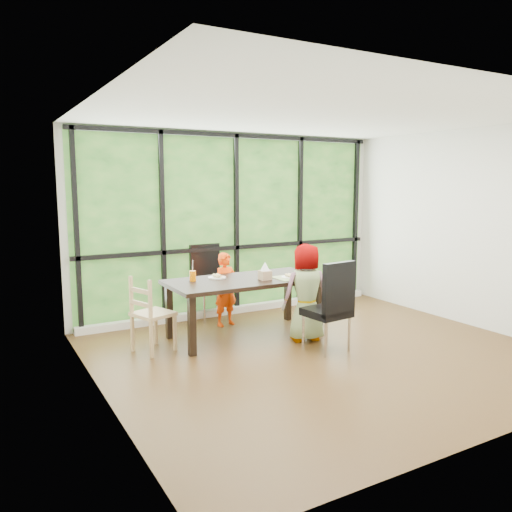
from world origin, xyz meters
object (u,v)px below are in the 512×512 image
chair_end_beech (153,314)px  child_older (307,292)px  child_toddler (226,289)px  plate_near (290,277)px  orange_cup (193,276)px  dining_table (245,307)px  green_cup (312,271)px  chair_window_leather (210,283)px  tissue_box (265,275)px  chair_interior_leather (327,306)px  plate_far (217,277)px

chair_end_beech → child_older: bearing=-125.6°
child_toddler → child_older: (0.59, -1.11, 0.10)m
child_older → plate_near: child_older is taller
orange_cup → dining_table: bearing=-16.8°
green_cup → chair_end_beech: bearing=172.6°
chair_window_leather → chair_end_beech: bearing=-141.4°
child_toddler → orange_cup: 0.81m
chair_window_leather → child_older: size_ratio=0.88×
child_toddler → plate_near: child_toddler is taller
tissue_box → green_cup: bearing=-8.8°
chair_end_beech → plate_near: size_ratio=4.03×
child_toddler → chair_interior_leather: bearing=-82.7°
chair_interior_leather → plate_near: bearing=-94.6°
chair_window_leather → plate_far: size_ratio=4.64×
plate_near → chair_interior_leather: bearing=-88.4°
child_toddler → plate_near: bearing=-68.3°
chair_window_leather → child_toddler: 0.39m
chair_interior_leather → orange_cup: bearing=-50.4°
chair_interior_leather → child_toddler: size_ratio=1.06×
tissue_box → chair_interior_leather: bearing=-65.4°
plate_far → dining_table: bearing=-37.3°
dining_table → green_cup: 0.99m
dining_table → green_cup: bearing=-18.0°
dining_table → chair_end_beech: chair_end_beech is taller
plate_far → chair_interior_leather: bearing=-54.6°
green_cup → child_toddler: bearing=134.9°
orange_cup → green_cup: (1.49, -0.47, 0.00)m
child_toddler → plate_far: 0.52m
dining_table → orange_cup: orange_cup is taller
chair_end_beech → dining_table: bearing=-109.1°
tissue_box → chair_window_leather: bearing=102.3°
chair_end_beech → child_toddler: bearing=-84.0°
plate_far → green_cup: bearing=-23.6°
child_older → plate_far: 1.17m
plate_far → orange_cup: 0.36m
child_older → chair_end_beech: bearing=-4.8°
chair_window_leather → orange_cup: (-0.59, -0.77, 0.27)m
plate_far → chair_end_beech: bearing=-166.2°
plate_near → green_cup: (0.31, -0.06, 0.06)m
dining_table → child_toddler: size_ratio=1.96×
dining_table → chair_window_leather: (-0.06, 0.96, 0.17)m
child_older → orange_cup: bearing=-19.1°
chair_interior_leather → plate_near: size_ratio=4.84×
chair_interior_leather → chair_end_beech: size_ratio=1.20×
chair_interior_leather → tissue_box: chair_interior_leather is taller
chair_window_leather → chair_interior_leather: size_ratio=1.00×
dining_table → child_older: bearing=-42.3°
chair_window_leather → tissue_box: size_ratio=7.98×
dining_table → orange_cup: 0.80m
chair_window_leather → chair_interior_leather: 2.03m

